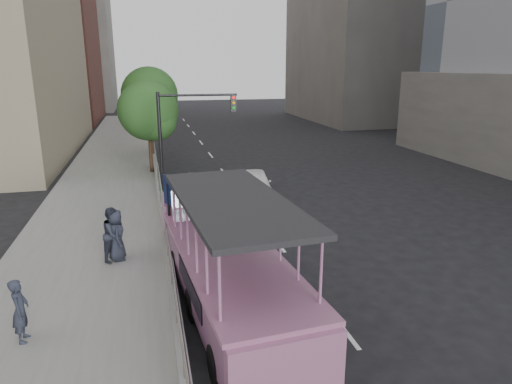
{
  "coord_description": "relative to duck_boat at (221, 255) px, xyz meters",
  "views": [
    {
      "loc": [
        -3.55,
        -11.61,
        6.44
      ],
      "look_at": [
        0.05,
        3.38,
        2.18
      ],
      "focal_mm": 32.0,
      "sensor_mm": 36.0,
      "label": 1
    }
  ],
  "objects": [
    {
      "name": "parking_sign",
      "position": [
        -1.32,
        2.57,
        0.66
      ],
      "size": [
        0.26,
        0.65,
        3.02
      ],
      "color": "black",
      "rests_on": "ground"
    },
    {
      "name": "traffic_signal",
      "position": [
        -0.02,
        12.06,
        2.28
      ],
      "size": [
        4.2,
        0.32,
        5.2
      ],
      "color": "black",
      "rests_on": "ground"
    },
    {
      "name": "car",
      "position": [
        3.42,
        10.12,
        -0.57
      ],
      "size": [
        2.02,
        3.93,
        1.28
      ],
      "primitive_type": "imported",
      "rotation": [
        0.0,
        0.0,
        -0.14
      ],
      "color": "white",
      "rests_on": "ground"
    },
    {
      "name": "pedestrian_near",
      "position": [
        -4.93,
        -1.75,
        -0.14
      ],
      "size": [
        0.38,
        0.57,
        1.54
      ],
      "primitive_type": "imported",
      "rotation": [
        0.0,
        0.0,
        1.59
      ],
      "color": "#2A303E",
      "rests_on": "sidewalk"
    },
    {
      "name": "sidewalk",
      "position": [
        -4.07,
        9.57,
        -1.06
      ],
      "size": [
        5.5,
        80.0,
        0.3
      ],
      "primitive_type": "cube",
      "color": "#979792",
      "rests_on": "ground"
    },
    {
      "name": "street_tree_near",
      "position": [
        -1.62,
        15.49,
        2.61
      ],
      "size": [
        3.52,
        3.52,
        5.72
      ],
      "color": "#342218",
      "rests_on": "ground"
    },
    {
      "name": "ground",
      "position": [
        1.68,
        -0.43,
        -1.21
      ],
      "size": [
        160.0,
        160.0,
        0.0
      ],
      "primitive_type": "plane",
      "color": "black"
    },
    {
      "name": "midrise_stone_b",
      "position": [
        -14.32,
        63.57,
        8.79
      ],
      "size": [
        16.0,
        14.0,
        20.0
      ],
      "primitive_type": "cube",
      "color": "gray",
      "rests_on": "ground"
    },
    {
      "name": "pedestrian_far",
      "position": [
        -3.05,
        2.51,
        -0.06
      ],
      "size": [
        0.68,
        0.92,
        1.71
      ],
      "primitive_type": "imported",
      "rotation": [
        0.0,
        0.0,
        1.74
      ],
      "color": "#2A303E",
      "rests_on": "sidewalk"
    },
    {
      "name": "pedestrian_mid",
      "position": [
        -3.12,
        2.52,
        -0.02
      ],
      "size": [
        1.01,
        1.09,
        1.8
      ],
      "primitive_type": "imported",
      "rotation": [
        0.0,
        0.0,
        1.08
      ],
      "color": "#2A303E",
      "rests_on": "sidewalk"
    },
    {
      "name": "kerb_wall",
      "position": [
        -1.44,
        1.57,
        -0.73
      ],
      "size": [
        0.24,
        30.0,
        0.36
      ],
      "primitive_type": "cube",
      "color": "#ABACA6",
      "rests_on": "sidewalk"
    },
    {
      "name": "midrise_brick",
      "position": [
        -16.32,
        47.57,
        11.79
      ],
      "size": [
        18.0,
        16.0,
        26.0
      ],
      "primitive_type": "cube",
      "color": "brown",
      "rests_on": "ground"
    },
    {
      "name": "guardrail",
      "position": [
        -1.44,
        1.57,
        -0.07
      ],
      "size": [
        0.07,
        22.0,
        0.71
      ],
      "color": "#9E9FA2",
      "rests_on": "kerb_wall"
    },
    {
      "name": "duck_boat",
      "position": [
        0.0,
        0.0,
        0.0
      ],
      "size": [
        3.22,
        10.02,
        3.27
      ],
      "color": "black",
      "rests_on": "ground"
    },
    {
      "name": "street_tree_far",
      "position": [
        -1.42,
        21.49,
        3.09
      ],
      "size": [
        3.97,
        3.97,
        6.45
      ],
      "color": "#342218",
      "rests_on": "ground"
    }
  ]
}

